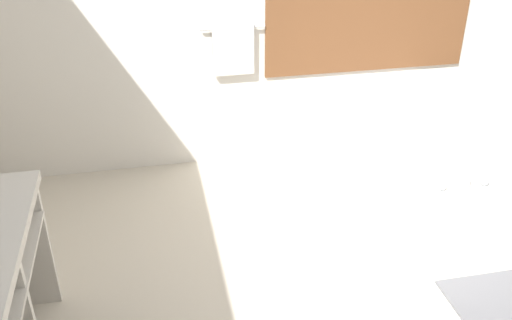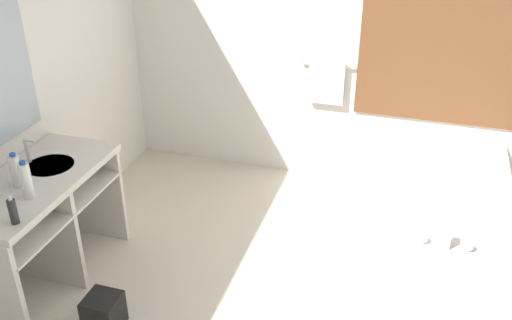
# 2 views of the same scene
# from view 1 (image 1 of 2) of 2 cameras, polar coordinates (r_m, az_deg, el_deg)

# --- Properties ---
(bathtub) EXTENTS (0.96, 1.75, 0.69)m
(bathtub) POSITION_cam_1_polar(r_m,az_deg,el_deg) (4.33, 14.44, -0.26)
(bathtub) COLOR white
(bathtub) RESTS_ON ground_plane
(bath_mat) EXTENTS (0.55, 0.73, 0.02)m
(bath_mat) POSITION_cam_1_polar(r_m,az_deg,el_deg) (3.67, 24.05, -14.18)
(bath_mat) COLOR slate
(bath_mat) RESTS_ON ground_plane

